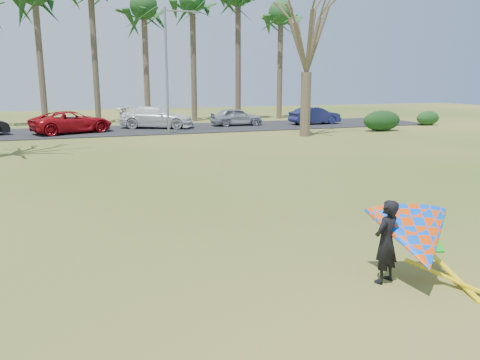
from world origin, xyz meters
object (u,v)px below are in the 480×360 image
object	(u,v)px
streetlight	(169,65)
car_3	(157,117)
car_4	(236,117)
car_5	(315,115)
kite_flyer	(415,239)
bare_tree_right	(308,29)
car_2	(72,122)

from	to	relation	value
streetlight	car_3	size ratio (longest dim) A/B	1.49
streetlight	car_4	bearing A→B (deg)	31.32
car_4	car_5	size ratio (longest dim) A/B	0.97
streetlight	kite_flyer	distance (m)	24.73
car_5	car_4	bearing A→B (deg)	77.55
streetlight	car_3	world-z (taller)	streetlight
bare_tree_right	car_4	size ratio (longest dim) A/B	2.32
car_3	kite_flyer	world-z (taller)	kite_flyer
bare_tree_right	kite_flyer	size ratio (longest dim) A/B	3.86
car_3	car_5	distance (m)	12.44
car_4	bare_tree_right	bearing A→B (deg)	-164.57
car_3	car_4	xyz separation A→B (m)	(6.13, -0.17, -0.10)
streetlight	kite_flyer	size ratio (longest dim) A/B	3.35
bare_tree_right	car_5	size ratio (longest dim) A/B	2.25
car_2	car_3	world-z (taller)	car_3
bare_tree_right	car_3	distance (m)	12.60
streetlight	car_3	distance (m)	5.19
kite_flyer	car_2	bearing A→B (deg)	101.97
car_3	car_4	bearing A→B (deg)	-68.01
car_2	car_4	size ratio (longest dim) A/B	1.31
car_3	car_5	world-z (taller)	car_3
car_2	car_3	distance (m)	6.02
car_2	car_3	xyz separation A→B (m)	(5.85, 1.41, 0.06)
car_3	car_5	bearing A→B (deg)	-71.75
car_4	kite_flyer	xyz separation A→B (m)	(-6.30, -28.00, 0.10)
car_5	car_3	bearing A→B (deg)	81.17
streetlight	car_5	distance (m)	12.88
streetlight	car_2	bearing A→B (deg)	159.60
streetlight	car_2	xyz separation A→B (m)	(-6.17, 2.29, -3.68)
streetlight	car_4	world-z (taller)	streetlight
car_5	streetlight	bearing A→B (deg)	98.42
streetlight	car_3	xyz separation A→B (m)	(-0.32, 3.70, -3.62)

